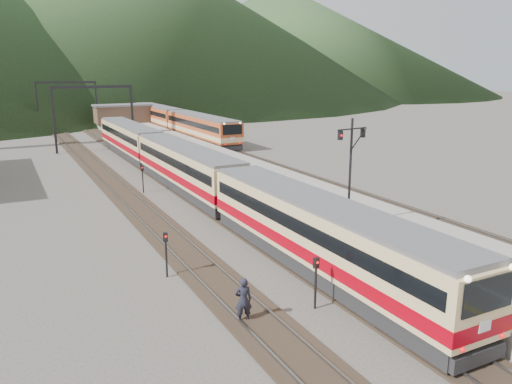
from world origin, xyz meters
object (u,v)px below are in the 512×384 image
main_train (186,168)px  signal_mast (351,160)px  second_train (157,115)px  worker (243,300)px

main_train → signal_mast: 16.94m
second_train → signal_mast: size_ratio=10.18×
main_train → worker: bearing=-103.9°
main_train → second_train: 48.90m
main_train → second_train: size_ratio=0.91×
main_train → signal_mast: bearing=-75.3°
second_train → signal_mast: signal_mast is taller
signal_mast → worker: (-9.71, -6.01, -3.86)m
second_train → worker: bearing=-103.7°
worker → main_train: bearing=-89.6°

